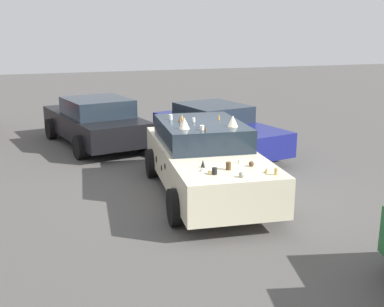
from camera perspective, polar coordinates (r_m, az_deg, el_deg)
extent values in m
plane|color=#514F4C|center=(10.00, 1.63, -4.85)|extent=(60.00, 60.00, 0.00)
cube|color=beige|center=(9.81, 1.66, -1.33)|extent=(4.84, 2.29, 0.72)
cube|color=#1E2833|center=(10.05, 1.11, 2.52)|extent=(2.42, 1.89, 0.46)
cylinder|color=black|center=(8.88, 9.78, -5.38)|extent=(0.68, 0.29, 0.66)
cylinder|color=black|center=(8.37, -2.00, -6.42)|extent=(0.68, 0.29, 0.66)
cylinder|color=black|center=(11.48, 4.28, -0.58)|extent=(0.68, 0.29, 0.66)
cylinder|color=black|center=(11.09, -4.83, -1.14)|extent=(0.68, 0.29, 0.66)
ellipsoid|color=black|center=(9.84, 7.17, -2.14)|extent=(0.15, 0.04, 0.11)
ellipsoid|color=black|center=(9.58, 7.66, -1.31)|extent=(0.12, 0.03, 0.15)
ellipsoid|color=black|center=(11.81, 3.62, 0.99)|extent=(0.12, 0.03, 0.09)
ellipsoid|color=black|center=(10.43, -4.28, -0.68)|extent=(0.13, 0.03, 0.16)
ellipsoid|color=black|center=(9.31, -3.25, -1.55)|extent=(0.12, 0.03, 0.12)
ellipsoid|color=black|center=(8.66, 10.01, -2.99)|extent=(0.14, 0.03, 0.15)
ellipsoid|color=black|center=(8.40, 10.82, -3.66)|extent=(0.16, 0.04, 0.12)
ellipsoid|color=black|center=(10.08, 6.56, -0.41)|extent=(0.18, 0.04, 0.10)
ellipsoid|color=black|center=(8.59, -2.29, -4.41)|extent=(0.16, 0.04, 0.10)
ellipsoid|color=black|center=(9.76, -3.65, -1.74)|extent=(0.12, 0.03, 0.12)
cone|color=tan|center=(8.11, 8.90, -1.97)|extent=(0.12, 0.12, 0.09)
cylinder|color=tan|center=(8.01, 10.02, -2.12)|extent=(0.09, 0.09, 0.12)
cylinder|color=silver|center=(8.62, 5.65, -0.94)|extent=(0.07, 0.07, 0.07)
cylinder|color=#51381E|center=(8.21, 4.36, -1.48)|extent=(0.10, 0.10, 0.13)
cone|color=silver|center=(8.10, 1.22, -1.89)|extent=(0.12, 0.12, 0.07)
sphere|color=gray|center=(7.81, 5.93, -2.52)|extent=(0.09, 0.09, 0.09)
cone|color=black|center=(8.32, 1.31, -1.20)|extent=(0.10, 0.10, 0.14)
sphere|color=tan|center=(7.94, 2.11, -2.28)|extent=(0.06, 0.06, 0.06)
sphere|color=#51381E|center=(8.45, 7.09, -1.23)|extent=(0.09, 0.09, 0.09)
cylinder|color=black|center=(7.93, 2.70, -2.10)|extent=(0.12, 0.12, 0.11)
cone|color=#51381E|center=(9.05, 1.63, 2.97)|extent=(0.07, 0.07, 0.10)
cone|color=silver|center=(9.67, -1.21, 3.59)|extent=(0.11, 0.11, 0.05)
cone|color=orange|center=(10.28, -1.20, 4.42)|extent=(0.06, 0.06, 0.11)
cone|color=#51381E|center=(9.96, -1.46, 4.09)|extent=(0.10, 0.10, 0.11)
cone|color=#A87A38|center=(10.27, 3.21, 4.41)|extent=(0.06, 0.06, 0.12)
cylinder|color=silver|center=(9.99, 0.20, 4.04)|extent=(0.09, 0.09, 0.08)
cylinder|color=#A87A38|center=(9.35, 1.20, 3.23)|extent=(0.09, 0.09, 0.06)
cylinder|color=silver|center=(9.17, 1.19, 3.09)|extent=(0.11, 0.11, 0.09)
cylinder|color=silver|center=(10.25, -2.56, 4.37)|extent=(0.08, 0.08, 0.11)
cone|color=beige|center=(9.53, 4.90, 3.88)|extent=(0.21, 0.21, 0.22)
cone|color=beige|center=(9.28, -0.93, 3.64)|extent=(0.21, 0.21, 0.22)
cube|color=navy|center=(13.12, 3.00, 2.52)|extent=(4.72, 2.56, 0.61)
cube|color=#1E2833|center=(13.19, 2.50, 4.93)|extent=(2.11, 1.89, 0.44)
cylinder|color=black|center=(12.61, 9.77, 0.64)|extent=(0.69, 0.35, 0.66)
cylinder|color=black|center=(11.59, 3.21, -0.42)|extent=(0.69, 0.35, 0.66)
cylinder|color=black|center=(14.77, 2.80, 2.88)|extent=(0.69, 0.35, 0.66)
cylinder|color=black|center=(13.90, -3.18, 2.14)|extent=(0.69, 0.35, 0.66)
cube|color=black|center=(14.42, -11.58, 3.39)|extent=(4.77, 2.69, 0.65)
cube|color=#1E2833|center=(14.02, -11.24, 5.46)|extent=(2.19, 2.01, 0.50)
cylinder|color=black|center=(15.52, -16.48, 2.83)|extent=(0.67, 0.35, 0.64)
cylinder|color=black|center=(16.07, -10.14, 3.60)|extent=(0.67, 0.35, 0.64)
cylinder|color=black|center=(12.91, -13.24, 0.73)|extent=(0.67, 0.35, 0.64)
cylinder|color=black|center=(13.56, -5.86, 1.71)|extent=(0.67, 0.35, 0.64)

